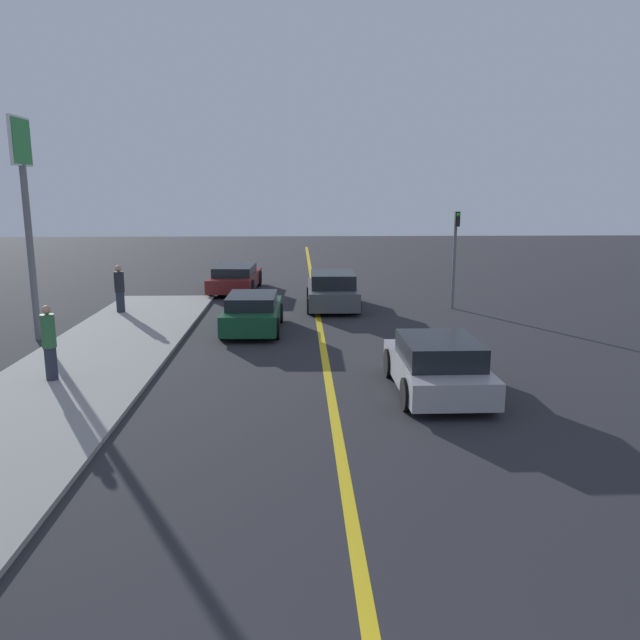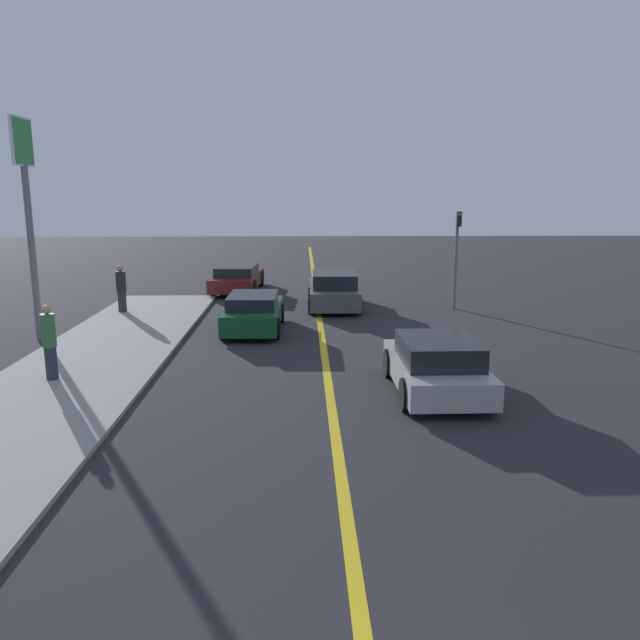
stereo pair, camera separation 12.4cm
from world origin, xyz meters
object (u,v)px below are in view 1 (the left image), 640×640
Objects in this scene: pedestrian_near_curb at (49,343)px; traffic_light at (455,249)px; car_near_right_lane at (437,366)px; car_ahead_center at (253,312)px; car_parked_left_lot at (235,278)px; pedestrian_mid_group at (120,289)px; roadside_sign at (24,185)px; car_far_distant at (332,291)px.

pedestrian_near_curb is 14.99m from traffic_light.
car_near_right_lane is 10.62m from traffic_light.
car_parked_left_lot is (-1.35, 8.22, -0.01)m from car_ahead_center.
pedestrian_mid_group is 5.52m from roadside_sign.
traffic_light is at bearing 3.28° from pedestrian_mid_group.
traffic_light reaches higher than pedestrian_mid_group.
car_far_distant reaches higher than car_near_right_lane.
pedestrian_mid_group reaches higher than car_near_right_lane.
car_ahead_center reaches higher than car_parked_left_lot.
car_ahead_center is 1.07× the size of traffic_light.
pedestrian_near_curb is at bearing -142.38° from traffic_light.
car_near_right_lane is 1.05× the size of traffic_light.
roadside_sign reaches higher than car_ahead_center.
car_near_right_lane is at bearing -6.21° from pedestrian_near_curb.
car_parked_left_lot is at bearing 60.72° from roadside_sign.
pedestrian_near_curb reaches higher than car_far_distant.
car_parked_left_lot is 2.81× the size of pedestrian_mid_group.
car_far_distant is 2.34× the size of pedestrian_near_curb.
car_parked_left_lot is 11.31m from roadside_sign.
car_far_distant reaches higher than car_ahead_center.
car_far_distant is 5.98m from car_parked_left_lot.
roadside_sign is at bearing -161.93° from traffic_light.
roadside_sign is (-6.52, -0.99, 4.04)m from car_ahead_center.
car_parked_left_lot is 2.71× the size of pedestrian_near_curb.
car_far_distant is 2.43× the size of pedestrian_mid_group.
car_near_right_lane is 2.17× the size of pedestrian_near_curb.
car_near_right_lane is 0.93× the size of car_far_distant.
car_near_right_lane is at bearing -26.44° from roadside_sign.
car_parked_left_lot is 6.52m from pedestrian_mid_group.
car_ahead_center is 7.73m from roadside_sign.
traffic_light reaches higher than car_far_distant.
roadside_sign reaches higher than pedestrian_near_curb.
car_ahead_center is at bearing -29.47° from pedestrian_mid_group.
roadside_sign is (-5.16, -9.21, 4.05)m from car_parked_left_lot.
pedestrian_mid_group is at bearing 94.67° from pedestrian_near_curb.
car_parked_left_lot is at bearing 135.06° from car_far_distant.
car_far_distant is at bearing 7.90° from pedestrian_mid_group.
car_ahead_center is at bearing -124.91° from car_far_distant.
car_parked_left_lot is at bearing 100.46° from car_ahead_center.
roadside_sign reaches higher than pedestrian_mid_group.
traffic_light is at bearing 18.07° from roadside_sign.
roadside_sign is at bearing -116.35° from car_parked_left_lot.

